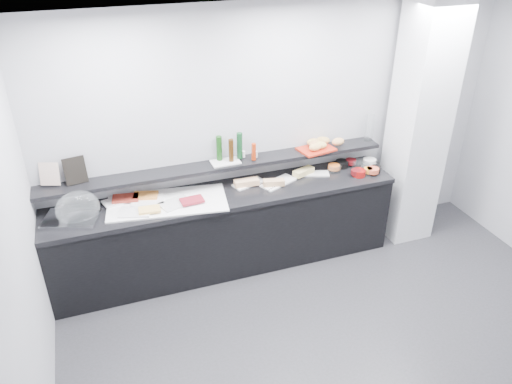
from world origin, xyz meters
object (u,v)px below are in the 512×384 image
object	(u,v)px
condiment_tray	(225,162)
carafe	(369,128)
cloche_base	(72,219)
sandwich_plate_mid	(278,183)
framed_print	(75,171)
bread_tray	(316,149)

from	to	relation	value
condiment_tray	carafe	bearing A→B (deg)	-0.62
cloche_base	sandwich_plate_mid	world-z (taller)	cloche_base
cloche_base	sandwich_plate_mid	distance (m)	2.08
framed_print	carafe	world-z (taller)	carafe
condiment_tray	carafe	world-z (taller)	carafe
condiment_tray	framed_print	bearing A→B (deg)	176.91
condiment_tray	carafe	size ratio (longest dim) A/B	0.98
framed_print	bread_tray	distance (m)	2.46
sandwich_plate_mid	carafe	world-z (taller)	carafe
cloche_base	condiment_tray	world-z (taller)	condiment_tray
condiment_tray	carafe	xyz separation A→B (m)	(1.67, 0.02, 0.14)
cloche_base	framed_print	world-z (taller)	framed_print
framed_print	cloche_base	bearing A→B (deg)	-121.28
cloche_base	framed_print	bearing A→B (deg)	87.51
sandwich_plate_mid	framed_print	distance (m)	2.02
sandwich_plate_mid	bread_tray	size ratio (longest dim) A/B	1.06
cloche_base	bread_tray	size ratio (longest dim) A/B	1.31
cloche_base	framed_print	xyz separation A→B (m)	(0.10, 0.26, 0.36)
cloche_base	carafe	world-z (taller)	carafe
sandwich_plate_mid	condiment_tray	distance (m)	0.60
sandwich_plate_mid	carafe	distance (m)	1.23
cloche_base	bread_tray	distance (m)	2.58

